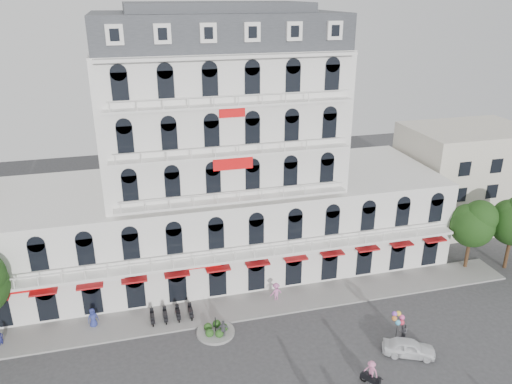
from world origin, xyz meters
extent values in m
plane|color=#38383A|center=(0.00, 0.00, 0.00)|extent=(120.00, 120.00, 0.00)
cube|color=gray|center=(0.00, 9.00, 0.08)|extent=(53.00, 4.00, 0.16)
cube|color=silver|center=(0.00, 18.00, 4.50)|extent=(45.00, 14.00, 9.00)
cube|color=silver|center=(0.00, 18.00, 15.50)|extent=(22.00, 12.00, 13.00)
cube|color=#2D3035|center=(0.00, 18.00, 23.50)|extent=(21.56, 11.76, 3.00)
cube|color=#2D3035|center=(0.00, 18.00, 25.40)|extent=(15.84, 8.64, 0.80)
cube|color=#AD1518|center=(0.00, 10.50, 3.50)|extent=(40.50, 1.00, 0.15)
cube|color=red|center=(0.00, 11.88, 13.00)|extent=(3.50, 0.10, 1.40)
cube|color=beige|center=(30.00, 20.00, 6.00)|extent=(14.00, 10.00, 12.00)
cylinder|color=gray|center=(-3.00, 6.00, 0.12)|extent=(3.20, 3.20, 0.24)
cylinder|color=black|center=(-3.00, 6.00, 0.90)|extent=(0.08, 0.08, 1.40)
sphere|color=#214517|center=(-2.30, 6.00, 0.45)|extent=(0.70, 0.70, 0.70)
sphere|color=#214517|center=(-2.78, 6.66, 0.45)|extent=(0.70, 0.70, 0.70)
sphere|color=#214517|center=(-3.56, 6.42, 0.45)|extent=(0.70, 0.70, 0.70)
sphere|color=#214517|center=(-3.57, 5.60, 0.45)|extent=(0.70, 0.70, 0.70)
sphere|color=#214517|center=(-2.80, 5.33, 0.45)|extent=(0.70, 0.70, 0.70)
cylinder|color=#382314|center=(24.00, 10.00, 1.72)|extent=(0.36, 0.36, 3.43)
sphere|color=black|center=(24.00, 10.00, 4.84)|extent=(4.37, 4.37, 4.37)
sphere|color=black|center=(24.50, 9.70, 5.85)|extent=(3.43, 3.43, 3.43)
sphere|color=black|center=(23.60, 10.30, 5.46)|extent=(3.12, 3.12, 3.12)
cylinder|color=#382314|center=(28.00, 9.00, 1.83)|extent=(0.36, 0.36, 3.65)
sphere|color=black|center=(27.60, 9.30, 5.81)|extent=(3.32, 3.32, 3.32)
imported|color=white|center=(11.20, -0.48, 0.69)|extent=(4.37, 3.18, 1.38)
cube|color=black|center=(6.78, -2.68, 0.55)|extent=(1.14, 1.43, 0.35)
torus|color=black|center=(6.47, -2.23, 0.28)|extent=(0.44, 0.56, 0.60)
imported|color=pink|center=(6.78, -2.68, 1.28)|extent=(1.11, 1.23, 1.65)
imported|color=navy|center=(-12.89, 9.50, 0.92)|extent=(1.03, 0.84, 1.83)
imported|color=#5B5B63|center=(-2.46, 5.30, 0.81)|extent=(1.02, 0.62, 1.63)
imported|color=#CD6CAC|center=(3.28, 9.32, 0.91)|extent=(1.31, 0.94, 1.83)
imported|color=navy|center=(-20.00, 8.74, 0.77)|extent=(0.63, 0.67, 1.54)
imported|color=#56555C|center=(11.69, 1.28, 0.84)|extent=(0.66, 0.84, 1.67)
cylinder|color=black|center=(11.29, 1.58, 1.00)|extent=(0.04, 0.04, 2.00)
sphere|color=#E54C99|center=(11.64, 1.58, 2.00)|extent=(0.44, 0.44, 0.44)
sphere|color=yellow|center=(11.46, 1.89, 2.21)|extent=(0.44, 0.44, 0.44)
sphere|color=#994CD8|center=(11.11, 1.89, 2.23)|extent=(0.44, 0.44, 0.44)
sphere|color=orange|center=(10.94, 1.58, 2.04)|extent=(0.44, 0.44, 0.44)
sphere|color=#4CB2E5|center=(11.12, 1.28, 1.81)|extent=(0.44, 0.44, 0.44)
sphere|color=#D8334C|center=(11.47, 1.28, 1.76)|extent=(0.44, 0.44, 0.44)
camera|label=1|loc=(-8.49, -28.09, 26.58)|focal=35.00mm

